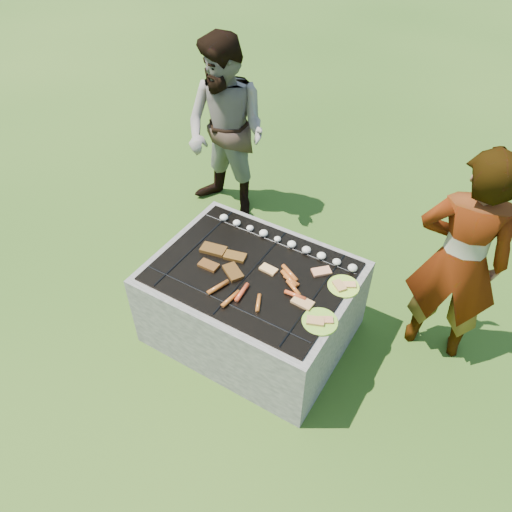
# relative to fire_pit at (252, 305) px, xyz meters

# --- Properties ---
(lawn) EXTENTS (60.00, 60.00, 0.00)m
(lawn) POSITION_rel_fire_pit_xyz_m (0.00, 0.00, -0.28)
(lawn) COLOR #1D4110
(lawn) RESTS_ON ground
(fire_pit) EXTENTS (1.30, 1.00, 0.62)m
(fire_pit) POSITION_rel_fire_pit_xyz_m (0.00, 0.00, 0.00)
(fire_pit) COLOR #A39B91
(fire_pit) RESTS_ON ground
(mushrooms) EXTENTS (1.06, 0.06, 0.04)m
(mushrooms) POSITION_rel_fire_pit_xyz_m (0.07, 0.34, 0.35)
(mushrooms) COLOR beige
(mushrooms) RESTS_ON fire_pit
(pork_slabs) EXTENTS (0.41, 0.26, 0.02)m
(pork_slabs) POSITION_rel_fire_pit_xyz_m (-0.21, -0.02, 0.34)
(pork_slabs) COLOR brown
(pork_slabs) RESTS_ON fire_pit
(sausages) EXTENTS (0.55, 0.51, 0.03)m
(sausages) POSITION_rel_fire_pit_xyz_m (0.16, -0.10, 0.34)
(sausages) COLOR orange
(sausages) RESTS_ON fire_pit
(bread_on_grate) EXTENTS (0.44, 0.41, 0.02)m
(bread_on_grate) POSITION_rel_fire_pit_xyz_m (0.32, 0.05, 0.34)
(bread_on_grate) COLOR #EEAC7A
(bread_on_grate) RESTS_ON fire_pit
(plate_far) EXTENTS (0.26, 0.26, 0.03)m
(plate_far) POSITION_rel_fire_pit_xyz_m (0.56, 0.18, 0.33)
(plate_far) COLOR #D2FF3C
(plate_far) RESTS_ON fire_pit
(plate_near) EXTENTS (0.27, 0.27, 0.03)m
(plate_near) POSITION_rel_fire_pit_xyz_m (0.56, -0.15, 0.33)
(plate_near) COLOR #B5D833
(plate_near) RESTS_ON fire_pit
(cook) EXTENTS (0.63, 0.46, 1.57)m
(cook) POSITION_rel_fire_pit_xyz_m (1.13, 0.58, 0.50)
(cook) COLOR gray
(cook) RESTS_ON ground
(bystander) EXTENTS (0.83, 0.68, 1.59)m
(bystander) POSITION_rel_fire_pit_xyz_m (-0.96, 1.14, 0.51)
(bystander) COLOR #AA988D
(bystander) RESTS_ON ground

